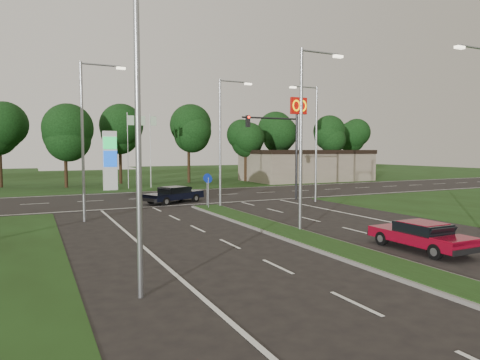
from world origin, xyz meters
name	(u,v)px	position (x,y,z in m)	size (l,w,h in m)	color
ground	(374,262)	(0.00, 0.00, 0.00)	(160.00, 160.00, 0.00)	black
verge_far	(114,177)	(0.00, 55.00, 0.00)	(160.00, 50.00, 0.02)	black
cross_road	(175,197)	(0.00, 24.00, 0.00)	(160.00, 12.00, 0.02)	black
median_kerb	(310,240)	(0.00, 4.00, 0.06)	(2.00, 26.00, 0.12)	slate
commercial_building	(306,166)	(22.00, 36.00, 2.00)	(16.00, 9.00, 4.00)	gray
streetlight_median_near	(304,130)	(1.00, 6.00, 5.08)	(2.53, 0.22, 9.00)	gray
streetlight_median_far	(223,136)	(1.00, 16.00, 5.08)	(2.53, 0.22, 9.00)	gray
streetlight_left_near	(145,113)	(-8.30, 0.00, 5.08)	(2.53, 0.22, 9.00)	gray
streetlight_left_far	(86,132)	(-8.30, 14.00, 5.08)	(2.53, 0.22, 9.00)	gray
streetlight_right_far	(314,137)	(8.80, 16.00, 5.08)	(2.53, 0.22, 9.00)	gray
traffic_signal	(283,143)	(7.19, 18.00, 4.65)	(5.10, 0.42, 7.00)	black
median_signs	(208,184)	(0.00, 16.40, 1.71)	(1.16, 1.76, 2.38)	gray
gas_pylon	(112,159)	(-3.79, 33.05, 3.20)	(5.80, 1.26, 8.00)	silver
mcdonalds_sign	(299,118)	(18.00, 31.97, 7.99)	(2.20, 0.47, 10.40)	silver
treeline_far	(135,127)	(0.10, 39.93, 6.83)	(6.00, 6.00, 9.90)	black
red_sedan	(421,235)	(3.06, 0.61, 0.62)	(1.76, 4.22, 1.16)	maroon
navy_sedan	(174,194)	(-1.36, 20.01, 0.68)	(4.98, 3.54, 1.27)	black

